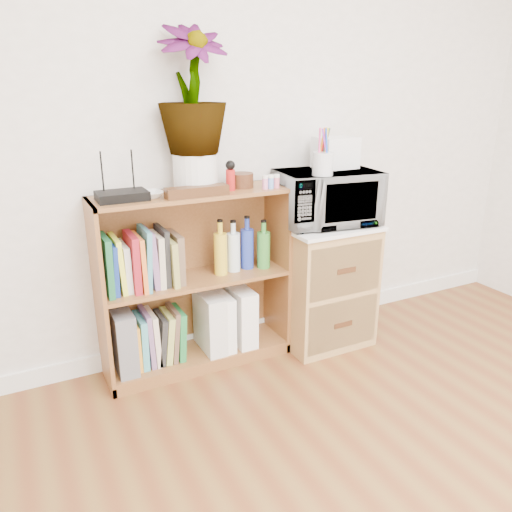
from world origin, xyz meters
TOP-DOWN VIEW (x-y plane):
  - skirting_board at (0.00, 2.24)m, footprint 4.00×0.02m
  - bookshelf at (-0.35, 2.10)m, footprint 1.00×0.30m
  - wicker_unit at (0.40, 2.02)m, footprint 0.50×0.45m
  - microwave at (0.40, 2.02)m, footprint 0.57×0.42m
  - pen_cup at (0.29, 1.91)m, footprint 0.11×0.11m
  - small_appliance at (0.49, 2.08)m, footprint 0.21×0.18m
  - router at (-0.69, 2.08)m, footprint 0.23×0.16m
  - white_bowl at (-0.57, 2.07)m, footprint 0.13×0.13m
  - plant_pot at (-0.32, 2.12)m, footprint 0.22×0.22m
  - potted_plant at (-0.32, 2.12)m, footprint 0.33×0.33m
  - trinket_box at (-0.36, 2.00)m, footprint 0.30×0.08m
  - kokeshi_doll at (-0.16, 2.06)m, footprint 0.05×0.05m
  - wooden_bowl at (-0.07, 2.11)m, footprint 0.13×0.13m
  - paint_jars at (0.05, 2.01)m, footprint 0.11×0.04m
  - file_box at (-0.75, 2.10)m, footprint 0.10×0.26m
  - magazine_holder_left at (-0.28, 2.09)m, footprint 0.10×0.26m
  - magazine_holder_mid at (-0.23, 2.09)m, footprint 0.10×0.25m
  - magazine_holder_right at (-0.10, 2.09)m, footprint 0.10×0.26m
  - cookbooks at (-0.62, 2.10)m, footprint 0.38×0.20m
  - liquor_bottles at (-0.09, 2.10)m, footprint 0.32×0.07m
  - lower_books at (-0.57, 2.10)m, footprint 0.26×0.19m

SIDE VIEW (x-z plane):
  - skirting_board at x=0.00m, z-range 0.00..0.10m
  - lower_books at x=-0.57m, z-range 0.06..0.35m
  - magazine_holder_mid at x=-0.23m, z-range 0.07..0.38m
  - magazine_holder_right at x=-0.10m, z-range 0.07..0.39m
  - magazine_holder_left at x=-0.28m, z-range 0.07..0.39m
  - file_box at x=-0.75m, z-range 0.07..0.40m
  - wicker_unit at x=0.40m, z-range 0.00..0.70m
  - bookshelf at x=-0.35m, z-range 0.00..0.95m
  - cookbooks at x=-0.62m, z-range 0.48..0.79m
  - liquor_bottles at x=-0.09m, z-range 0.49..0.78m
  - microwave at x=0.40m, z-range 0.72..1.01m
  - white_bowl at x=-0.57m, z-range 0.95..0.98m
  - router at x=-0.69m, z-range 0.95..0.99m
  - trinket_box at x=-0.36m, z-range 0.95..1.00m
  - paint_jars at x=0.05m, z-range 0.95..1.01m
  - wooden_bowl at x=-0.07m, z-range 0.95..1.02m
  - kokeshi_doll at x=-0.16m, z-range 0.95..1.05m
  - plant_pot at x=-0.32m, z-range 0.95..1.14m
  - pen_cup at x=0.29m, z-range 1.01..1.13m
  - small_appliance at x=0.49m, z-range 1.01..1.18m
  - potted_plant at x=-0.32m, z-range 1.14..1.73m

